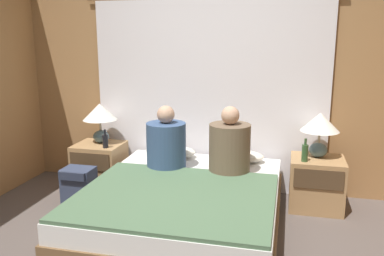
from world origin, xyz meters
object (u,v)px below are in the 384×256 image
object	(u,v)px
backpack_on_floor	(79,185)
pillow_left	(170,151)
lamp_right	(320,126)
pillow_right	(237,156)
beer_bottle_on_right_stand	(305,152)
nightstand_right	(316,183)
nightstand_left	(100,166)
person_left_in_bed	(166,144)
person_right_in_bed	(230,147)
beer_bottle_on_left_stand	(105,141)
bed	(184,207)
lamp_left	(100,115)

from	to	relation	value
backpack_on_floor	pillow_left	bearing A→B (deg)	36.96
lamp_right	pillow_right	world-z (taller)	lamp_right
pillow_left	beer_bottle_on_right_stand	bearing A→B (deg)	-8.29
lamp_right	nightstand_right	bearing A→B (deg)	-90.00
nightstand_left	nightstand_right	world-z (taller)	same
person_left_in_bed	lamp_right	bearing A→B (deg)	13.78
person_right_in_bed	backpack_on_floor	size ratio (longest dim) A/B	1.63
person_right_in_bed	beer_bottle_on_left_stand	world-z (taller)	person_right_in_bed
person_left_in_bed	person_right_in_bed	xyz separation A→B (m)	(0.63, 0.00, 0.01)
pillow_right	backpack_on_floor	xyz separation A→B (m)	(-1.51, -0.59, -0.24)
pillow_right	person_right_in_bed	world-z (taller)	person_right_in_bed
bed	beer_bottle_on_left_stand	distance (m)	1.25
lamp_left	pillow_left	distance (m)	0.88
pillow_right	backpack_on_floor	distance (m)	1.64
nightstand_left	lamp_left	size ratio (longest dim) A/B	1.16
backpack_on_floor	person_right_in_bed	bearing A→B (deg)	8.34
bed	nightstand_left	bearing A→B (deg)	148.25
pillow_right	beer_bottle_on_left_stand	bearing A→B (deg)	-171.67
bed	pillow_right	world-z (taller)	pillow_right
beer_bottle_on_right_stand	lamp_left	bearing A→B (deg)	175.12
pillow_left	pillow_right	bearing A→B (deg)	0.00
lamp_left	lamp_right	bearing A→B (deg)	0.00
beer_bottle_on_right_stand	beer_bottle_on_left_stand	bearing A→B (deg)	180.00
pillow_left	beer_bottle_on_right_stand	distance (m)	1.42
pillow_left	person_left_in_bed	distance (m)	0.42
bed	backpack_on_floor	distance (m)	1.17
nightstand_right	person_left_in_bed	distance (m)	1.54
nightstand_right	lamp_right	xyz separation A→B (m)	(0.00, 0.07, 0.57)
lamp_right	pillow_left	world-z (taller)	lamp_right
bed	person_right_in_bed	bearing A→B (deg)	52.12
person_left_in_bed	beer_bottle_on_left_stand	size ratio (longest dim) A/B	3.11
bed	nightstand_right	world-z (taller)	nightstand_right
beer_bottle_on_left_stand	lamp_right	bearing A→B (deg)	4.90
nightstand_right	lamp_left	size ratio (longest dim) A/B	1.16
bed	pillow_left	xyz separation A→B (m)	(-0.36, 0.80, 0.26)
nightstand_right	pillow_right	bearing A→B (deg)	174.10
nightstand_right	beer_bottle_on_left_stand	bearing A→B (deg)	-176.85
pillow_left	nightstand_left	bearing A→B (deg)	-174.10
lamp_right	beer_bottle_on_right_stand	distance (m)	0.32
person_right_in_bed	beer_bottle_on_right_stand	world-z (taller)	person_right_in_bed
bed	backpack_on_floor	bearing A→B (deg)	169.49
nightstand_right	person_right_in_bed	size ratio (longest dim) A/B	0.79
nightstand_right	backpack_on_floor	world-z (taller)	nightstand_right
backpack_on_floor	lamp_right	bearing A→B (deg)	13.96
bed	pillow_left	world-z (taller)	pillow_left
lamp_right	beer_bottle_on_left_stand	xyz separation A→B (m)	(-2.19, -0.19, -0.23)
beer_bottle_on_right_stand	nightstand_left	bearing A→B (deg)	176.86
lamp_left	pillow_right	distance (m)	1.57
nightstand_right	beer_bottle_on_left_stand	distance (m)	2.22
nightstand_left	person_left_in_bed	xyz separation A→B (m)	(0.87, -0.29, 0.39)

